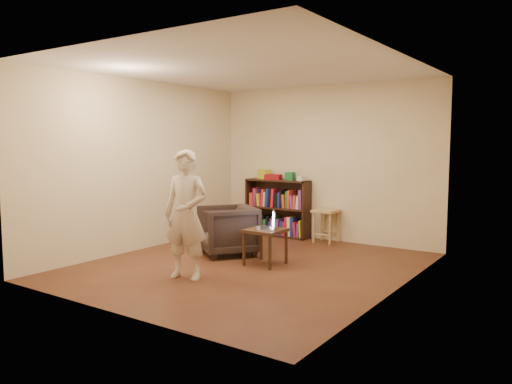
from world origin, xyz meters
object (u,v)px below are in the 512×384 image
Objects in this scene: bookshelf at (278,211)px; armchair at (228,230)px; stool at (326,216)px; laptop at (269,225)px; side_table at (265,235)px; person at (186,215)px.

bookshelf is 1.51× the size of armchair.
stool is (0.97, -0.06, 0.00)m from bookshelf.
bookshelf reaches higher than armchair.
armchair is 0.88m from laptop.
side_table is at bearing 22.23° from armchair.
person is at bearing -36.94° from armchair.
bookshelf is at bearing 87.29° from person.
stool is 2.99m from person.
armchair is (0.18, -1.69, -0.08)m from bookshelf.
bookshelf is 2.19× the size of stool.
stool is 1.83m from side_table.
armchair is 1.44m from person.
stool is 1.81m from armchair.
person reaches higher than side_table.
armchair is 0.83m from side_table.
person is at bearing -79.40° from bookshelf.
armchair is at bearing 92.91° from person.
stool is 1.82m from laptop.
armchair is 1.98× the size of laptop.
laptop is at bearing 22.93° from side_table.
bookshelf reaches higher than stool.
person is (0.56, -3.01, 0.34)m from bookshelf.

